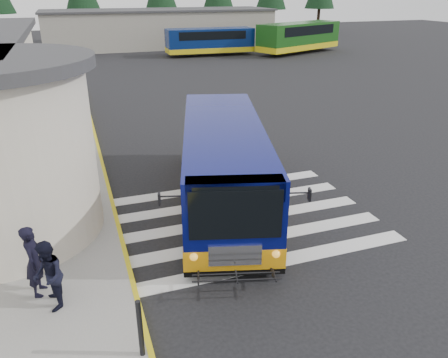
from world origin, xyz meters
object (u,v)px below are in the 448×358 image
object	(u,v)px
pedestrian_b	(48,276)
far_bus_a	(210,40)
far_bus_b	(299,36)
transit_bus	(224,168)
pedestrian_a	(34,261)
bollard	(140,329)

from	to	relation	value
pedestrian_b	far_bus_a	xyz separation A→B (m)	(15.09, 36.29, 0.56)
far_bus_b	transit_bus	bearing A→B (deg)	125.49
pedestrian_a	far_bus_b	bearing A→B (deg)	-24.49
transit_bus	far_bus_a	size ratio (longest dim) A/B	1.06
transit_bus	bollard	distance (m)	6.78
bollard	pedestrian_a	bearing A→B (deg)	125.82
pedestrian_b	bollard	xyz separation A→B (m)	(1.59, -1.98, -0.17)
transit_bus	far_bus_a	world-z (taller)	far_bus_a
far_bus_b	far_bus_a	bearing A→B (deg)	59.28
pedestrian_b	far_bus_b	world-z (taller)	far_bus_b
pedestrian_a	far_bus_a	world-z (taller)	far_bus_a
transit_bus	far_bus_b	size ratio (longest dim) A/B	0.90
far_bus_a	far_bus_b	bearing A→B (deg)	-96.22
bollard	far_bus_a	size ratio (longest dim) A/B	0.14
transit_bus	pedestrian_b	distance (m)	6.41
pedestrian_b	bollard	bearing A→B (deg)	33.44
bollard	far_bus_a	world-z (taller)	far_bus_a
pedestrian_a	pedestrian_b	xyz separation A→B (m)	(0.29, -0.61, -0.05)
pedestrian_a	bollard	distance (m)	3.21
pedestrian_a	far_bus_b	world-z (taller)	far_bus_b
transit_bus	bollard	bearing A→B (deg)	-106.57
pedestrian_b	bollard	world-z (taller)	pedestrian_b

